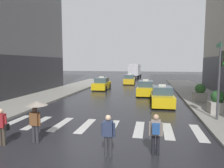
{
  "coord_description": "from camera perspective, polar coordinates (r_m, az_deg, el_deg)",
  "views": [
    {
      "loc": [
        2.93,
        -7.93,
        3.63
      ],
      "look_at": [
        -0.19,
        8.0,
        1.94
      ],
      "focal_mm": 32.43,
      "sensor_mm": 36.0,
      "label": 1
    }
  ],
  "objects": [
    {
      "name": "taxi_fourth",
      "position": [
        35.15,
        4.94,
        1.19
      ],
      "size": [
        2.1,
        4.62,
        1.8
      ],
      "color": "gold",
      "rests_on": "ground"
    },
    {
      "name": "taxi_lead",
      "position": [
        18.09,
        13.87,
        -3.47
      ],
      "size": [
        2.01,
        4.58,
        1.8
      ],
      "color": "yellow",
      "rests_on": "ground"
    },
    {
      "name": "planter_near_corner",
      "position": [
        15.91,
        27.58,
        -4.71
      ],
      "size": [
        1.1,
        1.1,
        1.6
      ],
      "color": "#A8A399",
      "rests_on": "curb_right"
    },
    {
      "name": "crosswalk_markings",
      "position": [
        11.88,
        -3.8,
        -11.83
      ],
      "size": [
        11.3,
        2.8,
        0.01
      ],
      "color": "silver",
      "rests_on": "ground"
    },
    {
      "name": "box_truck",
      "position": [
        47.98,
        6.49,
        3.79
      ],
      "size": [
        2.57,
        7.63,
        3.35
      ],
      "color": "#2D2D2D",
      "rests_on": "ground"
    },
    {
      "name": "taxi_third",
      "position": [
        27.83,
        -2.91,
        -0.05
      ],
      "size": [
        1.99,
        4.57,
        1.8
      ],
      "color": "yellow",
      "rests_on": "ground"
    },
    {
      "name": "planter_mid_block",
      "position": [
        20.16,
        23.56,
        -2.41
      ],
      "size": [
        1.1,
        1.1,
        1.6
      ],
      "color": "#A8A399",
      "rests_on": "curb_right"
    },
    {
      "name": "taxi_second",
      "position": [
        23.33,
        9.44,
        -1.29
      ],
      "size": [
        1.96,
        4.55,
        1.8
      ],
      "color": "yellow",
      "rests_on": "ground"
    },
    {
      "name": "pedestrian_with_backpack",
      "position": [
        8.26,
        12.24,
        -12.96
      ],
      "size": [
        0.55,
        0.43,
        1.65
      ],
      "color": "black",
      "rests_on": "ground"
    },
    {
      "name": "pedestrian_plain_coat",
      "position": [
        8.02,
        -1.08,
        -13.65
      ],
      "size": [
        0.55,
        0.24,
        1.65
      ],
      "color": "#333338",
      "rests_on": "ground"
    },
    {
      "name": "pedestrian_with_handbag",
      "position": [
        10.25,
        -28.68,
        -10.05
      ],
      "size": [
        0.6,
        0.24,
        1.65
      ],
      "color": "#473D33",
      "rests_on": "ground"
    },
    {
      "name": "traffic_light_pole",
      "position": [
        13.85,
        28.45,
        3.69
      ],
      "size": [
        0.44,
        0.84,
        4.8
      ],
      "color": "#47474C",
      "rests_on": "curb_right"
    },
    {
      "name": "pedestrian_with_umbrella",
      "position": [
        9.77,
        -20.64,
        -6.93
      ],
      "size": [
        0.96,
        0.96,
        1.94
      ],
      "color": "#333338",
      "rests_on": "ground"
    },
    {
      "name": "ground_plane",
      "position": [
        9.2,
        -8.83,
        -17.36
      ],
      "size": [
        160.0,
        160.0,
        0.0
      ],
      "primitive_type": "plane",
      "color": "#26262B"
    }
  ]
}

